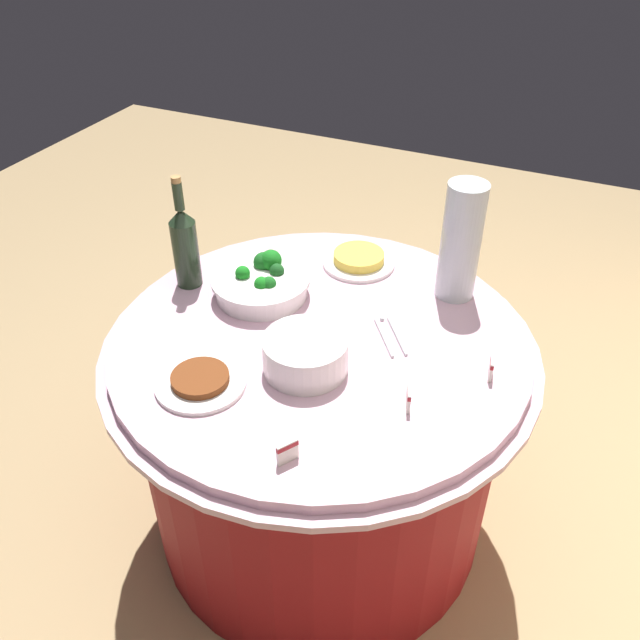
% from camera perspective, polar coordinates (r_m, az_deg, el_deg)
% --- Properties ---
extents(ground_plane, '(6.00, 6.00, 0.00)m').
position_cam_1_polar(ground_plane, '(2.30, 0.00, -16.02)').
color(ground_plane, tan).
extents(buffet_table, '(1.16, 1.16, 0.74)m').
position_cam_1_polar(buffet_table, '(2.01, 0.00, -9.52)').
color(buffet_table, maroon).
rests_on(buffet_table, ground_plane).
extents(broccoli_bowl, '(0.28, 0.28, 0.11)m').
position_cam_1_polar(broccoli_bowl, '(1.91, -4.97, 3.13)').
color(broccoli_bowl, white).
rests_on(broccoli_bowl, buffet_table).
extents(plate_stack, '(0.21, 0.21, 0.09)m').
position_cam_1_polar(plate_stack, '(1.63, -1.26, -2.91)').
color(plate_stack, white).
rests_on(plate_stack, buffet_table).
extents(wine_bottle, '(0.07, 0.07, 0.34)m').
position_cam_1_polar(wine_bottle, '(1.94, -11.42, 6.28)').
color(wine_bottle, '#223520').
rests_on(wine_bottle, buffet_table).
extents(decorative_fruit_vase, '(0.11, 0.11, 0.34)m').
position_cam_1_polar(decorative_fruit_vase, '(1.88, 11.82, 5.98)').
color(decorative_fruit_vase, silver).
rests_on(decorative_fruit_vase, buffet_table).
extents(serving_tongs, '(0.16, 0.13, 0.01)m').
position_cam_1_polar(serving_tongs, '(1.77, 5.95, -1.30)').
color(serving_tongs, silver).
rests_on(serving_tongs, buffet_table).
extents(food_plate_fried_egg, '(0.22, 0.22, 0.04)m').
position_cam_1_polar(food_plate_fried_egg, '(2.05, 3.31, 5.15)').
color(food_plate_fried_egg, white).
rests_on(food_plate_fried_egg, buffet_table).
extents(food_plate_stir_fry, '(0.22, 0.22, 0.03)m').
position_cam_1_polar(food_plate_stir_fry, '(1.63, -10.13, -5.13)').
color(food_plate_stir_fry, white).
rests_on(food_plate_stir_fry, buffet_table).
extents(label_placard_front, '(0.05, 0.02, 0.05)m').
position_cam_1_polar(label_placard_front, '(1.55, 7.55, -6.49)').
color(label_placard_front, white).
rests_on(label_placard_front, buffet_table).
extents(label_placard_mid, '(0.05, 0.03, 0.05)m').
position_cam_1_polar(label_placard_mid, '(1.43, -2.78, -11.07)').
color(label_placard_mid, white).
rests_on(label_placard_mid, buffet_table).
extents(label_placard_rear, '(0.05, 0.02, 0.05)m').
position_cam_1_polar(label_placard_rear, '(1.67, 14.37, -3.84)').
color(label_placard_rear, white).
rests_on(label_placard_rear, buffet_table).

